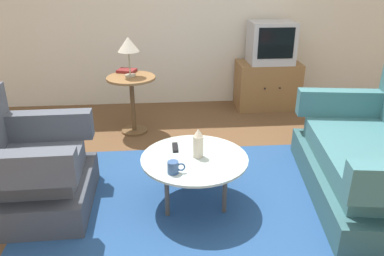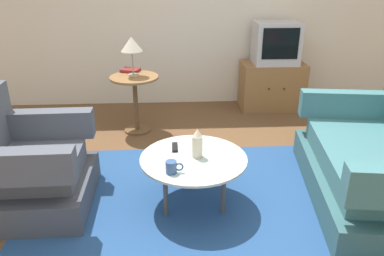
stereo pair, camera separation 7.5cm
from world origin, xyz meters
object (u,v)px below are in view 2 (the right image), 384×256
(armchair, at_px, (28,169))
(tv_stand, at_px, (272,86))
(couch, at_px, (380,164))
(tv_remote_dark, at_px, (175,147))
(table_lamp, at_px, (132,45))
(mug, at_px, (172,167))
(coffee_table, at_px, (193,161))
(book, at_px, (130,70))
(television, at_px, (276,43))
(side_table, at_px, (135,92))
(vase, at_px, (197,143))

(armchair, distance_m, tv_stand, 3.19)
(couch, relative_size, tv_remote_dark, 11.58)
(table_lamp, distance_m, mug, 1.82)
(coffee_table, bearing_deg, tv_remote_dark, 130.95)
(table_lamp, relative_size, mug, 3.33)
(mug, bearing_deg, book, 103.42)
(television, bearing_deg, side_table, -158.75)
(side_table, height_order, book, book)
(side_table, bearing_deg, tv_stand, 21.87)
(tv_stand, distance_m, table_lamp, 1.96)
(tv_remote_dark, bearing_deg, vase, -131.78)
(tv_stand, distance_m, book, 1.87)
(side_table, distance_m, tv_remote_dark, 1.37)
(couch, bearing_deg, tv_stand, 16.51)
(couch, height_order, coffee_table, couch)
(book, bearing_deg, television, 33.27)
(coffee_table, distance_m, side_table, 1.57)
(couch, distance_m, vase, 1.46)
(armchair, distance_m, table_lamp, 1.71)
(side_table, distance_m, television, 1.88)
(armchair, xyz_separation_m, table_lamp, (0.70, 1.41, 0.66))
(side_table, bearing_deg, table_lamp, 115.19)
(tv_stand, bearing_deg, coffee_table, -118.23)
(tv_remote_dark, bearing_deg, side_table, 17.81)
(table_lamp, height_order, vase, table_lamp)
(armchair, relative_size, mug, 7.13)
(armchair, relative_size, table_lamp, 2.14)
(table_lamp, relative_size, tv_remote_dark, 2.87)
(tv_stand, xyz_separation_m, table_lamp, (-1.72, -0.67, 0.68))
(armchair, relative_size, tv_remote_dark, 6.15)
(tv_stand, height_order, mug, tv_stand)
(television, xyz_separation_m, book, (-1.77, -0.47, -0.20))
(side_table, xyz_separation_m, tv_remote_dark, (0.42, -1.31, -0.04))
(side_table, xyz_separation_m, vase, (0.59, -1.46, 0.06))
(coffee_table, distance_m, book, 1.79)
(couch, height_order, television, television)
(television, distance_m, book, 1.84)
(coffee_table, distance_m, table_lamp, 1.69)
(vase, height_order, tv_remote_dark, vase)
(armchair, xyz_separation_m, coffee_table, (1.27, -0.07, 0.07))
(side_table, xyz_separation_m, mug, (0.39, -1.68, -0.00))
(television, relative_size, tv_remote_dark, 3.74)
(couch, bearing_deg, tv_remote_dark, 92.59)
(tv_stand, bearing_deg, book, -164.56)
(tv_stand, relative_size, tv_remote_dark, 5.45)
(tv_stand, height_order, television, television)
(armchair, height_order, book, armchair)
(couch, distance_m, tv_stand, 2.17)
(coffee_table, bearing_deg, armchair, 176.90)
(table_lamp, distance_m, book, 0.37)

